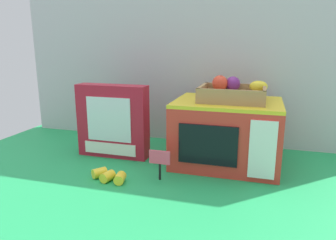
% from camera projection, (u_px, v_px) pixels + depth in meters
% --- Properties ---
extents(ground_plane, '(1.70, 1.70, 0.00)m').
position_uv_depth(ground_plane, '(178.00, 160.00, 1.20)').
color(ground_plane, '#219E54').
rests_on(ground_plane, ground).
extents(display_back_panel, '(1.61, 0.03, 0.73)m').
position_uv_depth(display_back_panel, '(195.00, 60.00, 1.36)').
color(display_back_panel, '#B7BABF').
rests_on(display_back_panel, ground).
extents(toy_microwave, '(0.37, 0.29, 0.23)m').
position_uv_depth(toy_microwave, '(227.00, 133.00, 1.15)').
color(toy_microwave, red).
rests_on(toy_microwave, ground).
extents(food_groups_crate, '(0.23, 0.18, 0.08)m').
position_uv_depth(food_groups_crate, '(233.00, 93.00, 1.12)').
color(food_groups_crate, '#A37F51').
rests_on(food_groups_crate, toy_microwave).
extents(cookie_set_box, '(0.28, 0.07, 0.28)m').
position_uv_depth(cookie_set_box, '(113.00, 121.00, 1.22)').
color(cookie_set_box, '#B2192D').
rests_on(cookie_set_box, ground).
extents(price_sign, '(0.07, 0.01, 0.10)m').
position_uv_depth(price_sign, '(160.00, 160.00, 1.02)').
color(price_sign, black).
rests_on(price_sign, ground).
extents(loose_toy_banana, '(0.13, 0.07, 0.03)m').
position_uv_depth(loose_toy_banana, '(109.00, 176.00, 1.02)').
color(loose_toy_banana, yellow).
rests_on(loose_toy_banana, ground).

